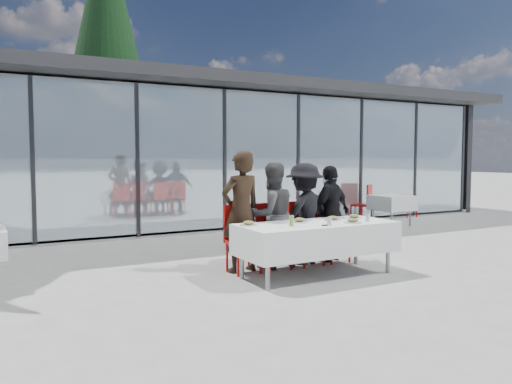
% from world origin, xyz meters
% --- Properties ---
extents(ground, '(90.00, 90.00, 0.00)m').
position_xyz_m(ground, '(0.00, 0.00, 0.00)').
color(ground, '#A2A099').
rests_on(ground, ground).
extents(pavilion, '(14.80, 8.80, 3.44)m').
position_xyz_m(pavilion, '(2.00, 8.16, 2.15)').
color(pavilion, gray).
rests_on(pavilion, ground).
extents(treeline, '(62.50, 2.00, 4.40)m').
position_xyz_m(treeline, '(-2.00, 28.00, 2.20)').
color(treeline, '#113712').
rests_on(treeline, ground).
extents(dining_table, '(2.26, 0.96, 0.75)m').
position_xyz_m(dining_table, '(0.40, -0.35, 0.54)').
color(dining_table, white).
rests_on(dining_table, ground).
extents(diner_a, '(0.72, 0.72, 1.76)m').
position_xyz_m(diner_a, '(-0.41, 0.39, 0.88)').
color(diner_a, black).
rests_on(diner_a, ground).
extents(diner_chair_a, '(0.44, 0.44, 0.97)m').
position_xyz_m(diner_chair_a, '(-0.41, 0.40, 0.54)').
color(diner_chair_a, red).
rests_on(diner_chair_a, ground).
extents(diner_b, '(0.78, 0.78, 1.59)m').
position_xyz_m(diner_b, '(0.11, 0.39, 0.79)').
color(diner_b, '#494949').
rests_on(diner_b, ground).
extents(diner_chair_b, '(0.44, 0.44, 0.97)m').
position_xyz_m(diner_chair_b, '(0.11, 0.40, 0.54)').
color(diner_chair_b, red).
rests_on(diner_chair_b, ground).
extents(diner_c, '(1.24, 1.24, 1.57)m').
position_xyz_m(diner_c, '(0.70, 0.39, 0.79)').
color(diner_c, black).
rests_on(diner_c, ground).
extents(diner_chair_c, '(0.44, 0.44, 0.97)m').
position_xyz_m(diner_chair_c, '(0.70, 0.40, 0.54)').
color(diner_chair_c, red).
rests_on(diner_chair_c, ground).
extents(diner_d, '(1.13, 1.13, 1.54)m').
position_xyz_m(diner_d, '(1.21, 0.39, 0.77)').
color(diner_d, black).
rests_on(diner_d, ground).
extents(diner_chair_d, '(0.44, 0.44, 0.97)m').
position_xyz_m(diner_chair_d, '(1.21, 0.40, 0.54)').
color(diner_chair_d, red).
rests_on(diner_chair_d, ground).
extents(plate_a, '(0.24, 0.24, 0.07)m').
position_xyz_m(plate_a, '(-0.57, -0.14, 0.78)').
color(plate_a, silver).
rests_on(plate_a, dining_table).
extents(plate_b, '(0.24, 0.24, 0.07)m').
position_xyz_m(plate_b, '(0.22, -0.19, 0.78)').
color(plate_b, silver).
rests_on(plate_b, dining_table).
extents(plate_c, '(0.24, 0.24, 0.07)m').
position_xyz_m(plate_c, '(0.76, -0.24, 0.78)').
color(plate_c, silver).
rests_on(plate_c, dining_table).
extents(plate_d, '(0.24, 0.24, 0.07)m').
position_xyz_m(plate_d, '(1.17, -0.22, 0.78)').
color(plate_d, silver).
rests_on(plate_d, dining_table).
extents(plate_extra, '(0.24, 0.24, 0.07)m').
position_xyz_m(plate_extra, '(0.84, -0.60, 0.78)').
color(plate_extra, silver).
rests_on(plate_extra, dining_table).
extents(juice_bottle, '(0.06, 0.06, 0.15)m').
position_xyz_m(juice_bottle, '(-0.11, -0.48, 0.82)').
color(juice_bottle, '#8CB14A').
rests_on(juice_bottle, dining_table).
extents(drinking_glasses, '(0.81, 0.15, 0.10)m').
position_xyz_m(drinking_glasses, '(0.76, -0.61, 0.80)').
color(drinking_glasses, silver).
rests_on(drinking_glasses, dining_table).
extents(folded_eyeglasses, '(0.14, 0.03, 0.01)m').
position_xyz_m(folded_eyeglasses, '(0.35, -0.64, 0.76)').
color(folded_eyeglasses, black).
rests_on(folded_eyeglasses, dining_table).
extents(spare_table_right, '(0.86, 0.86, 0.74)m').
position_xyz_m(spare_table_right, '(5.04, 2.99, 0.55)').
color(spare_table_right, white).
rests_on(spare_table_right, ground).
extents(spare_chair_a, '(0.50, 0.50, 0.97)m').
position_xyz_m(spare_chair_a, '(6.67, 4.18, 0.54)').
color(spare_chair_a, red).
rests_on(spare_chair_a, ground).
extents(spare_chair_b, '(0.61, 0.61, 0.97)m').
position_xyz_m(spare_chair_b, '(4.80, 3.70, 0.54)').
color(spare_chair_b, red).
rests_on(spare_chair_b, ground).
extents(lounger, '(0.84, 1.42, 0.72)m').
position_xyz_m(lounger, '(2.88, 3.56, 0.26)').
color(lounger, silver).
rests_on(lounger, ground).
extents(conifer_tree, '(4.00, 4.00, 10.50)m').
position_xyz_m(conifer_tree, '(0.50, 13.00, 5.99)').
color(conifer_tree, '#382316').
rests_on(conifer_tree, ground).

